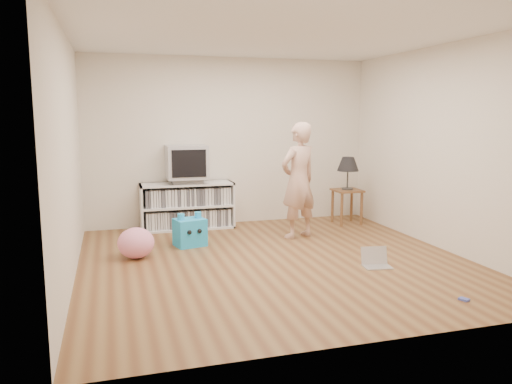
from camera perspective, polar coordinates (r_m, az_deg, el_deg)
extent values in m
plane|color=brown|center=(5.99, 2.20, -7.88)|extent=(4.50, 4.50, 0.00)
cube|color=silver|center=(7.92, -2.94, 5.76)|extent=(4.50, 0.02, 2.60)
cube|color=silver|center=(3.70, 13.44, 2.04)|extent=(4.50, 0.02, 2.60)
cube|color=silver|center=(5.47, -20.71, 3.84)|extent=(0.02, 4.50, 2.60)
cube|color=silver|center=(6.81, 20.58, 4.72)|extent=(0.02, 4.50, 2.60)
cube|color=white|center=(5.81, 2.36, 17.52)|extent=(4.50, 4.50, 0.01)
cube|color=white|center=(7.87, -8.08, -1.30)|extent=(1.40, 0.03, 0.70)
cube|color=white|center=(7.60, -12.97, -1.80)|extent=(0.03, 0.45, 0.70)
cube|color=white|center=(7.79, -2.87, -1.33)|extent=(0.03, 0.45, 0.70)
cube|color=white|center=(7.73, -7.80, -4.01)|extent=(1.40, 0.45, 0.03)
cube|color=white|center=(7.66, -7.86, -1.57)|extent=(1.34, 0.45, 0.03)
cube|color=white|center=(7.61, -7.91, 0.91)|extent=(1.40, 0.45, 0.03)
cube|color=silver|center=(7.66, -7.86, -1.57)|extent=(1.26, 0.36, 0.64)
cube|color=gray|center=(7.60, -7.92, 1.29)|extent=(0.45, 0.35, 0.07)
cube|color=#A6A6AB|center=(7.57, -7.96, 3.42)|extent=(0.60, 0.52, 0.50)
cube|color=black|center=(7.31, -7.66, 3.24)|extent=(0.50, 0.01, 0.40)
cylinder|color=brown|center=(7.85, 9.78, -2.03)|extent=(0.04, 0.04, 0.52)
cylinder|color=brown|center=(8.01, 11.96, -1.88)|extent=(0.04, 0.04, 0.52)
cylinder|color=brown|center=(8.16, 8.73, -1.60)|extent=(0.04, 0.04, 0.52)
cylinder|color=brown|center=(8.30, 10.86, -1.47)|extent=(0.04, 0.04, 0.52)
cube|color=brown|center=(8.03, 10.39, 0.19)|extent=(0.42, 0.42, 0.03)
cylinder|color=#333333|center=(8.03, 10.39, 0.38)|extent=(0.18, 0.18, 0.02)
cylinder|color=#333333|center=(8.01, 10.42, 1.60)|extent=(0.02, 0.02, 0.32)
imported|color=#D7AA92|center=(6.99, 4.88, 1.31)|extent=(0.69, 0.58, 1.62)
cube|color=silver|center=(5.91, 13.68, -8.31)|extent=(0.34, 0.26, 0.01)
cube|color=silver|center=(5.97, 13.34, -7.05)|extent=(0.31, 0.11, 0.20)
cube|color=black|center=(5.97, 13.34, -7.05)|extent=(0.28, 0.09, 0.16)
cube|color=#4A5AC5|center=(5.16, 22.68, -11.25)|extent=(0.10, 0.11, 0.02)
cube|color=#1CA6F2|center=(6.68, -7.57, -4.59)|extent=(0.44, 0.39, 0.36)
cylinder|color=#1CA6F2|center=(6.59, -8.58, -2.82)|extent=(0.09, 0.09, 0.08)
cylinder|color=#1CA6F2|center=(6.68, -6.65, -2.63)|extent=(0.09, 0.09, 0.08)
sphere|color=black|center=(6.50, -7.61, -4.59)|extent=(0.06, 0.06, 0.06)
sphere|color=black|center=(6.56, -6.47, -4.46)|extent=(0.06, 0.06, 0.06)
ellipsoid|color=pink|center=(6.23, -13.56, -5.68)|extent=(0.53, 0.53, 0.37)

